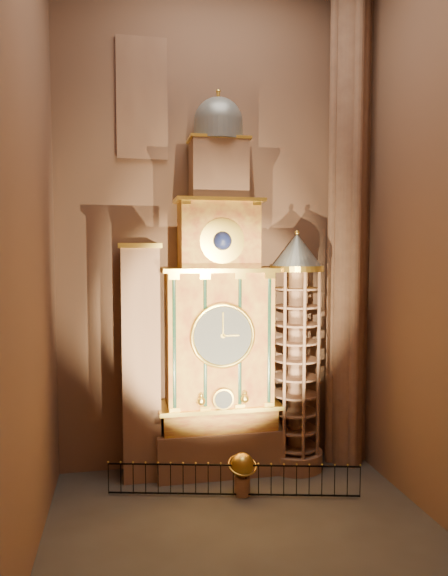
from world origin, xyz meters
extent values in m
plane|color=#383330|center=(0.00, 0.00, 0.00)|extent=(14.00, 14.00, 0.00)
plane|color=brown|center=(0.00, 6.00, 11.00)|extent=(22.00, 0.00, 22.00)
plane|color=brown|center=(-7.00, 0.00, 11.00)|extent=(0.00, 22.00, 22.00)
plane|color=brown|center=(7.00, 0.00, 11.00)|extent=(0.00, 22.00, 22.00)
cube|color=#8C634C|center=(0.00, 5.00, 1.00)|extent=(5.60, 2.20, 2.00)
cube|color=maroon|center=(0.00, 5.00, 2.50)|extent=(5.00, 2.00, 1.00)
cube|color=#FFD34B|center=(0.00, 4.95, 3.05)|extent=(5.40, 2.30, 0.18)
cube|color=maroon|center=(0.00, 5.00, 6.00)|extent=(4.60, 2.00, 6.00)
cylinder|color=black|center=(-2.05, 4.14, 6.00)|extent=(0.32, 0.32, 5.60)
cylinder|color=black|center=(-0.75, 4.14, 6.00)|extent=(0.32, 0.32, 5.60)
cylinder|color=black|center=(0.75, 4.14, 6.00)|extent=(0.32, 0.32, 5.60)
cylinder|color=black|center=(2.05, 4.14, 6.00)|extent=(0.32, 0.32, 5.60)
cube|color=#FFD34B|center=(0.00, 4.95, 9.05)|extent=(5.00, 2.25, 0.18)
cylinder|color=#2D3033|center=(0.00, 3.99, 6.30)|extent=(2.60, 0.12, 2.60)
torus|color=#FFD34B|center=(0.00, 3.94, 6.30)|extent=(2.80, 0.16, 2.80)
cylinder|color=#FFD34B|center=(0.00, 3.84, 3.60)|extent=(0.90, 0.10, 0.90)
sphere|color=#FFD34B|center=(-0.95, 3.89, 3.55)|extent=(0.36, 0.36, 0.36)
sphere|color=#FFD34B|center=(0.95, 3.89, 3.55)|extent=(0.36, 0.36, 0.36)
cube|color=maroon|center=(0.00, 5.00, 10.50)|extent=(3.40, 1.80, 3.00)
sphere|color=#0B113A|center=(0.00, 4.09, 10.30)|extent=(0.80, 0.80, 0.80)
cube|color=#FFD34B|center=(0.00, 4.95, 12.05)|extent=(3.80, 2.00, 0.15)
cube|color=#8C634C|center=(0.00, 5.00, 13.30)|extent=(2.40, 1.60, 2.60)
sphere|color=slate|center=(0.00, 5.00, 15.40)|extent=(2.10, 2.10, 2.10)
cylinder|color=#FFD34B|center=(0.00, 5.00, 16.30)|extent=(0.14, 0.14, 0.80)
cube|color=#8C634C|center=(-3.40, 5.00, 5.00)|extent=(1.60, 1.40, 10.00)
cube|color=#FFD34B|center=(-3.40, 4.58, 3.00)|extent=(1.35, 0.10, 2.10)
cube|color=#441D12|center=(-3.40, 4.52, 3.00)|extent=(1.05, 0.04, 1.75)
cube|color=#FFD34B|center=(-3.40, 4.58, 5.60)|extent=(1.35, 0.10, 2.10)
cube|color=#441D12|center=(-3.40, 4.52, 5.60)|extent=(1.05, 0.04, 1.75)
cube|color=#FFD34B|center=(-3.40, 4.58, 8.20)|extent=(1.35, 0.10, 2.10)
cube|color=#441D12|center=(-3.40, 4.52, 8.20)|extent=(1.05, 0.04, 1.75)
cube|color=#FFD34B|center=(-3.40, 5.00, 10.10)|extent=(1.80, 1.60, 0.20)
cylinder|color=#8C634C|center=(3.50, 4.70, 0.40)|extent=(2.50, 2.50, 0.80)
cylinder|color=#8C634C|center=(3.50, 4.70, 4.90)|extent=(0.70, 0.70, 8.20)
cylinder|color=#FFD34B|center=(3.50, 4.70, 9.10)|extent=(2.40, 2.40, 0.25)
cone|color=slate|center=(3.50, 4.70, 9.90)|extent=(2.30, 2.30, 1.50)
sphere|color=#FFD34B|center=(3.50, 4.70, 10.70)|extent=(0.20, 0.20, 0.20)
cylinder|color=#8C634C|center=(6.10, 5.00, 11.00)|extent=(1.60, 1.60, 22.00)
cylinder|color=#8C634C|center=(6.90, 5.00, 11.00)|extent=(0.44, 0.44, 22.00)
cylinder|color=#8C634C|center=(5.30, 5.00, 11.00)|extent=(0.44, 0.44, 22.00)
cylinder|color=#8C634C|center=(6.10, 5.80, 11.00)|extent=(0.44, 0.44, 22.00)
cylinder|color=#8C634C|center=(6.10, 4.20, 11.00)|extent=(0.44, 0.44, 22.00)
cube|color=navy|center=(-3.20, 5.94, 16.50)|extent=(2.00, 0.10, 5.00)
cube|color=#8C634C|center=(-3.20, 5.88, 16.50)|extent=(2.20, 0.06, 5.20)
cylinder|color=#8C634C|center=(0.52, 2.53, 0.38)|extent=(0.65, 0.65, 0.75)
sphere|color=#B48832|center=(0.52, 2.53, 1.24)|extent=(0.97, 0.97, 0.97)
torus|color=#B48832|center=(0.52, 2.53, 1.24)|extent=(1.35, 1.30, 0.52)
cube|color=black|center=(0.13, 2.42, 1.31)|extent=(9.87, 2.30, 0.06)
cube|color=black|center=(0.13, 2.42, 0.11)|extent=(9.87, 2.30, 0.06)
camera|label=1|loc=(-4.10, -17.11, 9.83)|focal=32.00mm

